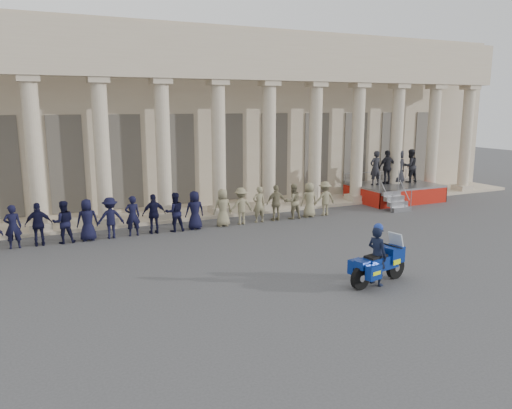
# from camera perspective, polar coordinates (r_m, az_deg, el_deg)

# --- Properties ---
(ground) EXTENTS (90.00, 90.00, 0.00)m
(ground) POSITION_cam_1_polar(r_m,az_deg,el_deg) (16.13, 1.62, -7.36)
(ground) COLOR #3C3C3E
(ground) RESTS_ON ground
(building) EXTENTS (40.00, 12.50, 9.00)m
(building) POSITION_cam_1_polar(r_m,az_deg,el_deg) (29.23, -11.50, 9.81)
(building) COLOR tan
(building) RESTS_ON ground
(officer_rank) EXTENTS (17.82, 0.62, 1.63)m
(officer_rank) POSITION_cam_1_polar(r_m,az_deg,el_deg) (20.66, -11.97, -1.10)
(officer_rank) COLOR black
(officer_rank) RESTS_ON ground
(reviewing_stand) EXTENTS (4.51, 4.26, 2.76)m
(reviewing_stand) POSITION_cam_1_polar(r_m,az_deg,el_deg) (28.38, 15.71, 3.31)
(reviewing_stand) COLOR gray
(reviewing_stand) RESTS_ON ground
(motorcycle) EXTENTS (2.22, 1.09, 1.44)m
(motorcycle) POSITION_cam_1_polar(r_m,az_deg,el_deg) (15.10, 13.92, -6.53)
(motorcycle) COLOR black
(motorcycle) RESTS_ON ground
(rider) EXTENTS (0.54, 0.71, 1.84)m
(rider) POSITION_cam_1_polar(r_m,az_deg,el_deg) (14.92, 13.67, -5.56)
(rider) COLOR black
(rider) RESTS_ON ground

